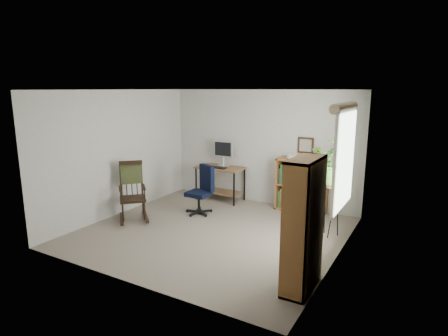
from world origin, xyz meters
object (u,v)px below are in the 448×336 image
Objects in this scene: office_chair at (199,190)px; low_bookshelf at (301,186)px; tall_bookshelf at (303,225)px; desk at (220,183)px; rocking_chair at (132,191)px.

office_chair is 0.92× the size of low_bookshelf.
low_bookshelf is 3.04m from tall_bookshelf.
desk is 0.93× the size of rocking_chair.
office_chair is at bearing 0.21° from rocking_chair.
tall_bookshelf is (0.96, -2.87, 0.29)m from low_bookshelf.
rocking_chair is 3.63m from tall_bookshelf.
rocking_chair is at bearing 166.84° from tall_bookshelf.
desk is at bearing 135.17° from tall_bookshelf.
office_chair is 1.26m from rocking_chair.
low_bookshelf reaches higher than office_chair.
rocking_chair reaches higher than office_chair.
desk is 1.06× the size of office_chair.
low_bookshelf is (2.56, 2.04, -0.03)m from rocking_chair.
desk is at bearing 22.51° from rocking_chair.
tall_bookshelf is (2.76, -2.75, 0.45)m from desk.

